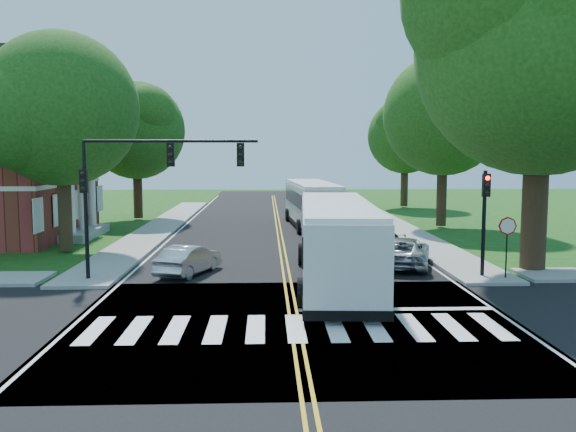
{
  "coord_description": "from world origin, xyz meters",
  "views": [
    {
      "loc": [
        -0.88,
        -18.4,
        5.27
      ],
      "look_at": [
        0.13,
        9.29,
        2.4
      ],
      "focal_mm": 38.0,
      "sensor_mm": 36.0,
      "label": 1
    }
  ],
  "objects_px": {
    "bus_lead": "(336,241)",
    "bus_follow": "(312,204)",
    "suv": "(403,252)",
    "dark_sedan": "(380,240)",
    "signal_ne": "(485,209)",
    "hatchback": "(189,260)",
    "signal_nw": "(143,175)"
  },
  "relations": [
    {
      "from": "signal_ne",
      "to": "dark_sedan",
      "type": "bearing_deg",
      "value": 110.58
    },
    {
      "from": "suv",
      "to": "signal_ne",
      "type": "bearing_deg",
      "value": 149.08
    },
    {
      "from": "bus_follow",
      "to": "hatchback",
      "type": "height_order",
      "value": "bus_follow"
    },
    {
      "from": "dark_sedan",
      "to": "signal_nw",
      "type": "bearing_deg",
      "value": 25.02
    },
    {
      "from": "signal_nw",
      "to": "bus_follow",
      "type": "xyz_separation_m",
      "value": [
        8.26,
        18.21,
        -2.69
      ]
    },
    {
      "from": "bus_lead",
      "to": "hatchback",
      "type": "bearing_deg",
      "value": -14.64
    },
    {
      "from": "suv",
      "to": "dark_sedan",
      "type": "xyz_separation_m",
      "value": [
        -0.17,
        4.79,
        -0.12
      ]
    },
    {
      "from": "bus_lead",
      "to": "suv",
      "type": "relative_size",
      "value": 2.6
    },
    {
      "from": "bus_lead",
      "to": "signal_ne",
      "type": "bearing_deg",
      "value": -171.12
    },
    {
      "from": "suv",
      "to": "dark_sedan",
      "type": "bearing_deg",
      "value": -72.1
    },
    {
      "from": "bus_follow",
      "to": "hatchback",
      "type": "bearing_deg",
      "value": 64.78
    },
    {
      "from": "signal_nw",
      "to": "hatchback",
      "type": "xyz_separation_m",
      "value": [
        1.61,
        1.41,
        -3.72
      ]
    },
    {
      "from": "dark_sedan",
      "to": "hatchback",
      "type": "bearing_deg",
      "value": 23.8
    },
    {
      "from": "signal_ne",
      "to": "bus_follow",
      "type": "xyz_separation_m",
      "value": [
        -5.8,
        18.19,
        -1.27
      ]
    },
    {
      "from": "bus_lead",
      "to": "suv",
      "type": "bearing_deg",
      "value": -131.98
    },
    {
      "from": "bus_lead",
      "to": "hatchback",
      "type": "distance_m",
      "value": 6.61
    },
    {
      "from": "signal_ne",
      "to": "bus_follow",
      "type": "bearing_deg",
      "value": 107.68
    },
    {
      "from": "bus_lead",
      "to": "bus_follow",
      "type": "distance_m",
      "value": 18.81
    },
    {
      "from": "signal_ne",
      "to": "bus_lead",
      "type": "distance_m",
      "value": 6.39
    },
    {
      "from": "signal_ne",
      "to": "dark_sedan",
      "type": "relative_size",
      "value": 1.13
    },
    {
      "from": "hatchback",
      "to": "dark_sedan",
      "type": "relative_size",
      "value": 1.0
    },
    {
      "from": "bus_lead",
      "to": "bus_follow",
      "type": "bearing_deg",
      "value": -88.07
    },
    {
      "from": "signal_nw",
      "to": "dark_sedan",
      "type": "xyz_separation_m",
      "value": [
        11.17,
        7.69,
        -3.8
      ]
    },
    {
      "from": "bus_follow",
      "to": "hatchback",
      "type": "xyz_separation_m",
      "value": [
        -6.64,
        -16.8,
        -1.03
      ]
    },
    {
      "from": "bus_follow",
      "to": "hatchback",
      "type": "relative_size",
      "value": 3.17
    },
    {
      "from": "hatchback",
      "to": "suv",
      "type": "bearing_deg",
      "value": -150.75
    },
    {
      "from": "bus_lead",
      "to": "bus_follow",
      "type": "xyz_separation_m",
      "value": [
        0.44,
        18.81,
        -0.06
      ]
    },
    {
      "from": "bus_follow",
      "to": "hatchback",
      "type": "distance_m",
      "value": 18.1
    },
    {
      "from": "signal_ne",
      "to": "suv",
      "type": "xyz_separation_m",
      "value": [
        -2.71,
        2.89,
        -2.27
      ]
    },
    {
      "from": "hatchback",
      "to": "dark_sedan",
      "type": "bearing_deg",
      "value": -126.17
    },
    {
      "from": "signal_nw",
      "to": "hatchback",
      "type": "height_order",
      "value": "signal_nw"
    },
    {
      "from": "signal_ne",
      "to": "suv",
      "type": "height_order",
      "value": "signal_ne"
    }
  ]
}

